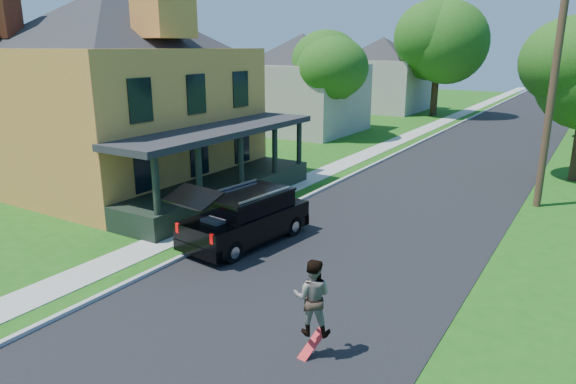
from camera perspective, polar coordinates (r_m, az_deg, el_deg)
The scene contains 14 objects.
ground at distance 13.49m, azimuth -0.59°, elevation -11.86°, with size 140.00×140.00×0.00m, color #1B5410.
street at distance 31.38m, azimuth 19.42°, elevation 3.41°, with size 8.00×120.00×0.02m, color black.
curb at distance 32.45m, azimuth 12.44°, elevation 4.33°, with size 0.15×120.00×0.12m, color #A9A9A4.
sidewalk at distance 32.98m, azimuth 9.91°, elevation 4.65°, with size 1.30×120.00×0.03m, color #999A91.
front_walk at distance 23.47m, azimuth -12.41°, elevation -0.03°, with size 6.50×1.20×0.03m, color #999A91.
main_house at distance 25.08m, azimuth -18.66°, elevation 11.96°, with size 15.56×15.56×10.10m.
neighbor_house_mid at distance 39.52m, azimuth 1.57°, elevation 12.82°, with size 12.78×12.78×8.30m.
neighbor_house_far at distance 53.93m, azimuth 10.43°, elevation 13.38°, with size 12.78×12.78×8.30m.
black_suv at distance 16.89m, azimuth -4.75°, elevation -2.85°, with size 2.38×5.06×2.28m.
skateboarder at distance 10.65m, azimuth 2.72°, elevation -11.57°, with size 0.97×0.87×1.63m.
skateboard at distance 11.18m, azimuth 2.56°, elevation -16.84°, with size 0.46×0.60×0.65m.
tree_left_mid at distance 36.74m, azimuth 4.48°, elevation 14.03°, with size 5.68×5.46×7.81m.
tree_left_far at distance 50.67m, azimuth 16.35°, elevation 16.04°, with size 8.32×8.12×10.79m.
utility_pole_near at distance 22.45m, azimuth 27.53°, elevation 11.65°, with size 1.78×0.32×10.30m.
Camera 1 is at (6.41, -10.07, 6.27)m, focal length 32.00 mm.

